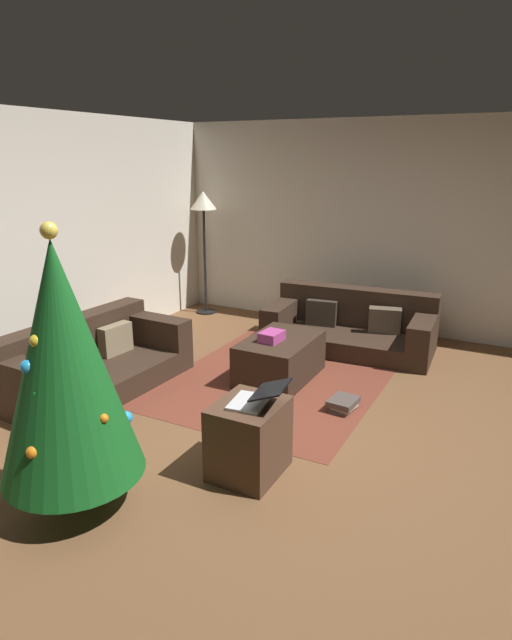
# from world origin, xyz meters

# --- Properties ---
(ground_plane) EXTENTS (6.40, 6.40, 0.00)m
(ground_plane) POSITION_xyz_m (0.00, 0.00, 0.00)
(ground_plane) COLOR brown
(rear_partition) EXTENTS (6.40, 0.12, 2.60)m
(rear_partition) POSITION_xyz_m (0.00, 3.14, 1.30)
(rear_partition) COLOR silver
(rear_partition) RESTS_ON ground_plane
(corner_partition) EXTENTS (0.12, 6.40, 2.60)m
(corner_partition) POSITION_xyz_m (3.14, 0.00, 1.30)
(corner_partition) COLOR silver
(corner_partition) RESTS_ON ground_plane
(couch_left) EXTENTS (1.83, 0.95, 0.66)m
(couch_left) POSITION_xyz_m (-0.03, 2.24, 0.26)
(couch_left) COLOR #332319
(couch_left) RESTS_ON ground_plane
(couch_right) EXTENTS (1.01, 1.93, 0.66)m
(couch_right) POSITION_xyz_m (2.25, 0.40, 0.25)
(couch_right) COLOR #332319
(couch_right) RESTS_ON ground_plane
(ottoman) EXTENTS (0.95, 0.61, 0.42)m
(ottoman) POSITION_xyz_m (1.01, 0.73, 0.21)
(ottoman) COLOR #332319
(ottoman) RESTS_ON ground_plane
(gift_box) EXTENTS (0.26, 0.20, 0.10)m
(gift_box) POSITION_xyz_m (0.90, 0.78, 0.47)
(gift_box) COLOR #B23F8C
(gift_box) RESTS_ON ottoman
(tv_remote) EXTENTS (0.09, 0.17, 0.02)m
(tv_remote) POSITION_xyz_m (0.85, 0.82, 0.43)
(tv_remote) COLOR black
(tv_remote) RESTS_ON ottoman
(christmas_tree) EXTENTS (0.88, 0.88, 1.81)m
(christmas_tree) POSITION_xyz_m (-1.44, 1.02, 0.97)
(christmas_tree) COLOR brown
(christmas_tree) RESTS_ON ground_plane
(side_table) EXTENTS (0.52, 0.44, 0.53)m
(side_table) POSITION_xyz_m (-0.62, 0.20, 0.27)
(side_table) COLOR #4C3323
(side_table) RESTS_ON ground_plane
(laptop) EXTENTS (0.35, 0.42, 0.17)m
(laptop) POSITION_xyz_m (-0.61, 0.15, 0.59)
(laptop) COLOR silver
(laptop) RESTS_ON side_table
(book_stack) EXTENTS (0.29, 0.24, 0.11)m
(book_stack) POSITION_xyz_m (0.62, -0.07, 0.06)
(book_stack) COLOR #4C423D
(book_stack) RESTS_ON ground_plane
(corner_lamp) EXTENTS (0.36, 0.36, 1.70)m
(corner_lamp) POSITION_xyz_m (2.68, 2.69, 1.45)
(corner_lamp) COLOR black
(corner_lamp) RESTS_ON ground_plane
(area_rug) EXTENTS (2.60, 2.00, 0.01)m
(area_rug) POSITION_xyz_m (1.01, 0.73, 0.00)
(area_rug) COLOR brown
(area_rug) RESTS_ON ground_plane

